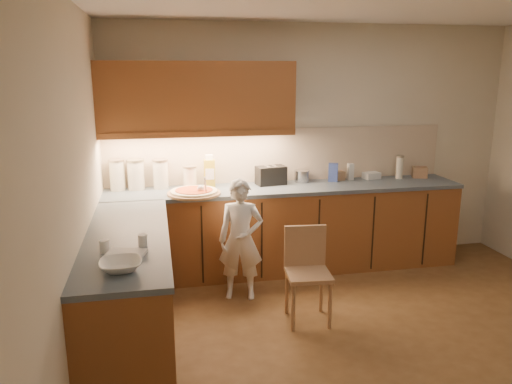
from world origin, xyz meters
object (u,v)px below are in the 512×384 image
child (241,240)px  oil_jug (209,172)px  pizza_on_board (194,192)px  toaster (271,175)px  wooden_chair (307,267)px

child → oil_jug: size_ratio=3.38×
pizza_on_board → toaster: size_ratio=1.58×
pizza_on_board → wooden_chair: (0.87, -0.96, -0.47)m
wooden_chair → toaster: 1.36m
wooden_chair → toaster: size_ratio=2.44×
child → wooden_chair: (0.49, -0.52, -0.10)m
oil_jug → toaster: 0.66m
wooden_chair → oil_jug: bearing=123.9°
wooden_chair → oil_jug: 1.56m
pizza_on_board → child: (0.39, -0.44, -0.37)m
child → oil_jug: (-0.20, 0.74, 0.50)m
wooden_chair → toaster: toaster is taller
pizza_on_board → oil_jug: size_ratio=1.54×
child → wooden_chair: 0.72m
pizza_on_board → child: bearing=-48.8°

